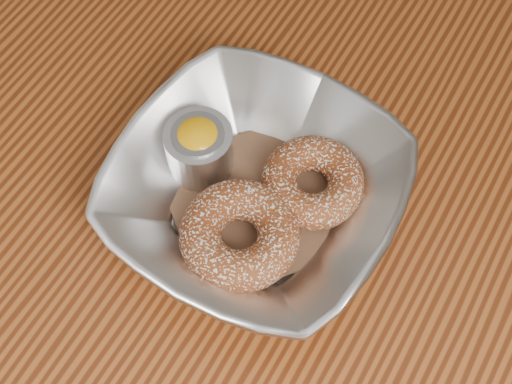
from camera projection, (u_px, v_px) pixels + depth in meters
The scene contains 6 objects.
table at pixel (306, 315), 0.69m from camera, with size 1.20×0.80×0.75m.
serving_bowl at pixel (256, 192), 0.61m from camera, with size 0.24×0.24×0.06m, color silver.
parchment at pixel (256, 203), 0.63m from camera, with size 0.14×0.14×0.00m, color brown.
donut_back at pixel (312, 182), 0.62m from camera, with size 0.09×0.09×0.03m, color brown.
donut_front at pixel (239, 235), 0.59m from camera, with size 0.10×0.10×0.04m, color brown.
ramekin at pixel (199, 147), 0.62m from camera, with size 0.06×0.06×0.06m.
Camera 1 is at (0.07, -0.22, 1.32)m, focal length 50.00 mm.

